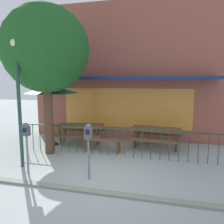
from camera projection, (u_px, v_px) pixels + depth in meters
name	position (u px, v px, depth m)	size (l,w,h in m)	color
ground	(96.00, 178.00, 5.79)	(40.00, 40.00, 0.00)	#98A3A2
pub_storefront	(127.00, 72.00, 9.55)	(8.50, 1.43, 5.80)	#542E1E
patio_fence_front	(112.00, 137.00, 7.40)	(7.16, 0.04, 0.97)	#1C442D
picnic_table_left	(80.00, 129.00, 8.90)	(1.96, 1.58, 0.79)	brown
picnic_table_right	(156.00, 133.00, 8.25)	(1.92, 1.52, 0.79)	brown
patio_umbrella	(52.00, 89.00, 8.53)	(2.04, 2.04, 2.35)	black
patio_bench	(103.00, 142.00, 7.91)	(1.41, 0.38, 0.48)	brown
parking_meter_near	(88.00, 137.00, 5.60)	(0.18, 0.17, 1.46)	slate
parking_meter_far	(26.00, 135.00, 5.95)	(0.18, 0.17, 1.41)	slate
street_tree	(46.00, 50.00, 7.30)	(2.86, 2.86, 4.98)	#4E3524
street_lamp	(18.00, 84.00, 6.25)	(0.28, 0.28, 3.69)	#1F4236
curb_edge	(86.00, 192.00, 5.10)	(11.90, 0.20, 0.11)	gray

